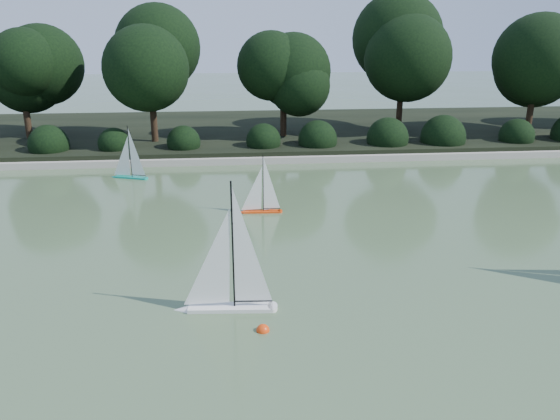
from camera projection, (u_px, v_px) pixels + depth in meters
name	position (u px, v px, depth m)	size (l,w,h in m)	color
ground	(296.00, 335.00, 6.80)	(80.00, 80.00, 0.00)	#3C5130
pond_coping	(256.00, 160.00, 15.25)	(40.00, 0.35, 0.18)	gray
far_bank	(250.00, 132.00, 19.01)	(40.00, 8.00, 0.30)	black
tree_line	(291.00, 60.00, 16.84)	(26.31, 3.93, 4.39)	black
shrub_hedge	(255.00, 141.00, 15.99)	(29.10, 1.10, 1.10)	black
sailboat_white_a	(222.00, 289.00, 7.30)	(1.42, 0.33, 1.94)	silver
sailboat_orange	(258.00, 203.00, 11.18)	(0.95, 0.20, 1.30)	#EA3E0E
sailboat_teal	(127.00, 169.00, 13.72)	(1.02, 0.49, 1.42)	#0E8D79
race_buoy	(263.00, 331.00, 6.88)	(0.17, 0.17, 0.17)	#E63A0C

